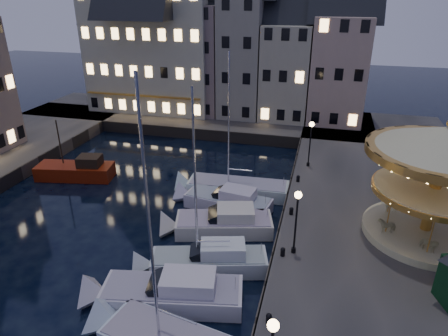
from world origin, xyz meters
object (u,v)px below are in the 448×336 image
(streetlamp_b, at_px, (297,214))
(motorboat_b, at_px, (165,293))
(red_fishing_boat, at_px, (77,171))
(streetlamp_c, at_px, (311,138))
(carousel, at_px, (442,162))
(bollard_d, at_px, (298,178))
(motorboat_d, at_px, (218,224))
(motorboat_e, at_px, (223,201))
(motorboat_f, at_px, (231,188))
(bollard_b, at_px, (283,251))
(motorboat_c, at_px, (203,261))
(bollard_a, at_px, (269,318))
(bollard_c, at_px, (291,211))

(streetlamp_b, height_order, motorboat_b, streetlamp_b)
(motorboat_b, bearing_deg, streetlamp_b, 35.68)
(streetlamp_b, distance_m, red_fishing_boat, 22.42)
(streetlamp_c, xyz_separation_m, carousel, (8.09, -9.45, 2.45))
(bollard_d, xyz_separation_m, motorboat_d, (-4.98, -7.02, -0.96))
(motorboat_e, height_order, motorboat_f, motorboat_f)
(bollard_b, distance_m, bollard_d, 10.50)
(motorboat_b, xyz_separation_m, motorboat_e, (0.44, 11.00, -0.00))
(streetlamp_c, xyz_separation_m, red_fishing_boat, (-20.54, -5.15, -3.33))
(motorboat_f, relative_size, red_fishing_boat, 1.76)
(streetlamp_c, relative_size, motorboat_b, 0.47)
(bollard_d, xyz_separation_m, motorboat_f, (-5.47, -1.05, -1.07))
(streetlamp_b, relative_size, bollard_d, 7.32)
(motorboat_b, relative_size, motorboat_e, 1.11)
(motorboat_b, bearing_deg, motorboat_c, 70.38)
(motorboat_e, bearing_deg, bollard_a, -66.06)
(bollard_b, bearing_deg, red_fishing_boat, 156.07)
(motorboat_d, distance_m, motorboat_e, 3.38)
(bollard_d, relative_size, motorboat_f, 0.05)
(bollard_c, height_order, bollard_d, same)
(motorboat_b, height_order, red_fishing_boat, red_fishing_boat)
(bollard_c, xyz_separation_m, motorboat_d, (-4.98, -1.52, -0.96))
(bollard_c, height_order, motorboat_d, motorboat_d)
(bollard_a, distance_m, motorboat_c, 6.65)
(bollard_d, bearing_deg, red_fishing_boat, -175.26)
(bollard_c, bearing_deg, streetlamp_c, 86.19)
(bollard_c, xyz_separation_m, red_fishing_boat, (-19.94, 3.85, -0.91))
(bollard_a, bearing_deg, motorboat_f, 110.09)
(motorboat_b, relative_size, carousel, 0.98)
(motorboat_f, xyz_separation_m, red_fishing_boat, (-14.48, -0.60, 0.16))
(motorboat_b, distance_m, red_fishing_boat, 19.14)
(streetlamp_b, bearing_deg, motorboat_f, 124.14)
(bollard_a, bearing_deg, bollard_c, 90.00)
(bollard_a, distance_m, carousel, 14.15)
(streetlamp_c, distance_m, motorboat_e, 9.99)
(streetlamp_b, relative_size, motorboat_f, 0.33)
(motorboat_c, distance_m, red_fishing_boat, 18.07)
(streetlamp_b, relative_size, motorboat_e, 0.53)
(bollard_a, bearing_deg, streetlamp_c, 88.24)
(motorboat_f, distance_m, red_fishing_boat, 14.49)
(bollard_a, height_order, carousel, carousel)
(motorboat_f, distance_m, carousel, 16.12)
(bollard_a, height_order, motorboat_c, motorboat_c)
(bollard_b, bearing_deg, motorboat_d, 145.05)
(bollard_b, height_order, red_fishing_boat, red_fishing_boat)
(streetlamp_c, height_order, bollard_c, streetlamp_c)
(motorboat_e, bearing_deg, red_fishing_boat, 172.02)
(bollard_a, height_order, bollard_c, same)
(bollard_a, distance_m, motorboat_e, 13.51)
(motorboat_f, relative_size, carousel, 1.41)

